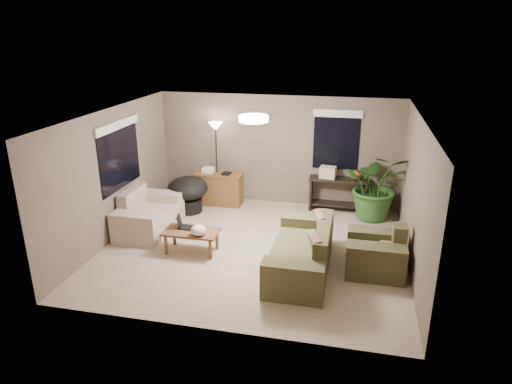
% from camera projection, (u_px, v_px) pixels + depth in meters
% --- Properties ---
extents(room_shell, '(5.50, 5.50, 5.50)m').
position_uv_depth(room_shell, '(254.00, 185.00, 8.10)').
color(room_shell, tan).
rests_on(room_shell, ground).
extents(main_sofa, '(0.95, 2.20, 0.85)m').
position_uv_depth(main_sofa, '(303.00, 254.00, 7.68)').
color(main_sofa, brown).
rests_on(main_sofa, ground).
extents(throw_pillows, '(0.37, 1.40, 0.47)m').
position_uv_depth(throw_pillows, '(319.00, 236.00, 7.51)').
color(throw_pillows, '#8C7251').
rests_on(throw_pillows, main_sofa).
extents(loveseat, '(0.90, 1.60, 0.85)m').
position_uv_depth(loveseat, '(148.00, 216.00, 9.22)').
color(loveseat, beige).
rests_on(loveseat, ground).
extents(armchair, '(0.95, 1.00, 0.85)m').
position_uv_depth(armchair, '(376.00, 254.00, 7.67)').
color(armchair, brown).
rests_on(armchair, ground).
extents(coffee_table, '(1.00, 0.55, 0.42)m').
position_uv_depth(coffee_table, '(191.00, 234.00, 8.28)').
color(coffee_table, brown).
rests_on(coffee_table, ground).
extents(laptop, '(0.39, 0.25, 0.24)m').
position_uv_depth(laptop, '(184.00, 225.00, 8.36)').
color(laptop, black).
rests_on(laptop, coffee_table).
extents(plastic_bag, '(0.32, 0.30, 0.19)m').
position_uv_depth(plastic_bag, '(199.00, 230.00, 8.05)').
color(plastic_bag, white).
rests_on(plastic_bag, coffee_table).
extents(desk, '(1.10, 0.50, 0.75)m').
position_uv_depth(desk, '(219.00, 188.00, 10.56)').
color(desk, brown).
rests_on(desk, ground).
extents(desk_papers, '(0.68, 0.27, 0.12)m').
position_uv_depth(desk_papers, '(212.00, 171.00, 10.44)').
color(desk_papers, silver).
rests_on(desk_papers, desk).
extents(console_table, '(1.30, 0.40, 0.75)m').
position_uv_depth(console_table, '(338.00, 192.00, 10.16)').
color(console_table, black).
rests_on(console_table, ground).
extents(pumpkin, '(0.31, 0.31, 0.19)m').
position_uv_depth(pumpkin, '(355.00, 175.00, 9.95)').
color(pumpkin, orange).
rests_on(pumpkin, console_table).
extents(cardboard_box, '(0.37, 0.29, 0.26)m').
position_uv_depth(cardboard_box, '(328.00, 172.00, 10.06)').
color(cardboard_box, beige).
rests_on(cardboard_box, console_table).
extents(papasan_chair, '(0.91, 0.91, 0.80)m').
position_uv_depth(papasan_chair, '(188.00, 192.00, 10.10)').
color(papasan_chair, black).
rests_on(papasan_chair, ground).
extents(floor_lamp, '(0.32, 0.32, 1.91)m').
position_uv_depth(floor_lamp, '(216.00, 136.00, 10.21)').
color(floor_lamp, black).
rests_on(floor_lamp, ground).
extents(ceiling_fixture, '(0.50, 0.50, 0.10)m').
position_uv_depth(ceiling_fixture, '(253.00, 119.00, 7.70)').
color(ceiling_fixture, white).
rests_on(ceiling_fixture, room_shell).
extents(houseplant, '(1.34, 1.48, 1.16)m').
position_uv_depth(houseplant, '(376.00, 193.00, 9.68)').
color(houseplant, '#2D5923').
rests_on(houseplant, ground).
extents(cat_scratching_post, '(0.32, 0.32, 0.50)m').
position_uv_depth(cat_scratching_post, '(385.00, 255.00, 7.80)').
color(cat_scratching_post, tan).
rests_on(cat_scratching_post, ground).
extents(window_left, '(0.05, 1.56, 1.33)m').
position_uv_depth(window_left, '(119.00, 144.00, 8.75)').
color(window_left, black).
rests_on(window_left, room_shell).
extents(window_back, '(1.06, 0.05, 1.33)m').
position_uv_depth(window_back, '(337.00, 130.00, 9.92)').
color(window_back, black).
rests_on(window_back, room_shell).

